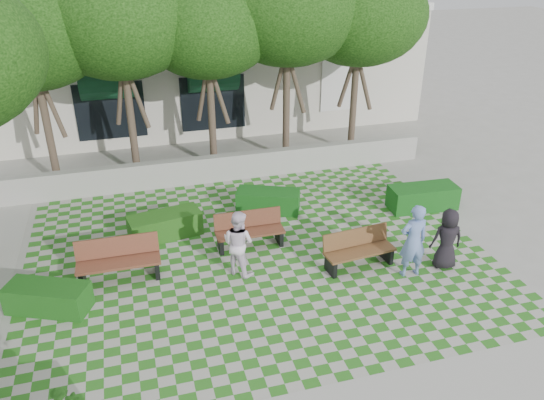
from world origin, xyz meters
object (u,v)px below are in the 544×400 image
object	(u,v)px
bench_mid	(249,231)
person_blue	(413,241)
hedge_midleft	(165,225)
hedge_west	(48,298)
bench_east	(358,250)
person_white	(238,243)
hedge_east	(423,197)
hedge_midright	(268,201)
bench_west	(119,261)
person_dark	(447,239)

from	to	relation	value
bench_mid	person_blue	bearing A→B (deg)	-34.12
bench_mid	hedge_midleft	world-z (taller)	bench_mid
bench_mid	hedge_west	size ratio (longest dim) A/B	1.01
bench_east	person_white	xyz separation A→B (m)	(-3.03, 0.54, 0.40)
hedge_east	hedge_midright	xyz separation A→B (m)	(-4.69, 1.16, -0.03)
hedge_east	hedge_west	bearing A→B (deg)	-168.77
hedge_east	person_white	bearing A→B (deg)	-163.41
hedge_midright	bench_west	bearing A→B (deg)	-151.34
person_dark	person_white	bearing A→B (deg)	-3.25
person_white	hedge_midright	bearing A→B (deg)	-72.19
person_blue	person_white	xyz separation A→B (m)	(-4.12, 1.27, -0.11)
hedge_east	bench_west	bearing A→B (deg)	-171.89
hedge_midright	bench_east	bearing A→B (deg)	-68.58
hedge_midleft	hedge_west	size ratio (longest dim) A/B	1.08
person_dark	bench_east	bearing A→B (deg)	-7.36
hedge_midright	hedge_west	distance (m)	6.96
bench_east	hedge_midright	world-z (taller)	bench_east
bench_east	hedge_east	world-z (taller)	bench_east
person_dark	hedge_midleft	bearing A→B (deg)	-17.80
person_blue	hedge_west	bearing A→B (deg)	-4.89
hedge_midleft	person_dark	bearing A→B (deg)	-27.63
bench_west	hedge_east	world-z (taller)	bench_west
bench_mid	hedge_east	distance (m)	5.78
bench_west	person_white	xyz separation A→B (m)	(2.91, -0.57, 0.36)
bench_mid	hedge_midleft	xyz separation A→B (m)	(-2.17, 1.15, -0.12)
bench_mid	hedge_west	bearing A→B (deg)	-163.43
bench_mid	hedge_midleft	size ratio (longest dim) A/B	0.94
bench_east	hedge_midright	bearing A→B (deg)	105.76
hedge_midright	hedge_midleft	xyz separation A→B (m)	(-3.23, -0.70, 0.01)
bench_mid	person_white	distance (m)	1.37
hedge_midright	person_dark	bearing A→B (deg)	-50.29
hedge_east	person_blue	size ratio (longest dim) A/B	1.08
bench_east	bench_mid	bearing A→B (deg)	139.30
bench_east	hedge_east	bearing A→B (deg)	30.73
hedge_west	person_blue	xyz separation A→B (m)	(8.62, -1.01, 0.66)
hedge_west	person_white	size ratio (longest dim) A/B	1.06
hedge_midright	person_blue	world-z (taller)	person_blue
bench_west	hedge_midright	bearing A→B (deg)	29.68
bench_east	hedge_west	xyz separation A→B (m)	(-7.53, 0.27, -0.14)
bench_west	person_blue	world-z (taller)	person_blue
bench_mid	person_white	size ratio (longest dim) A/B	1.08
bench_mid	person_blue	xyz separation A→B (m)	(3.55, -2.46, 0.51)
bench_mid	hedge_east	xyz separation A→B (m)	(5.74, 0.69, -0.10)
bench_west	hedge_midleft	distance (m)	2.20
bench_west	hedge_west	bearing A→B (deg)	-151.44
bench_mid	hedge_west	xyz separation A→B (m)	(-5.07, -1.45, -0.15)
bench_east	person_white	size ratio (longest dim) A/B	1.09
hedge_east	hedge_midleft	xyz separation A→B (m)	(-7.91, 0.46, -0.02)
person_blue	person_white	size ratio (longest dim) A/B	1.13
hedge_west	person_blue	distance (m)	8.71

